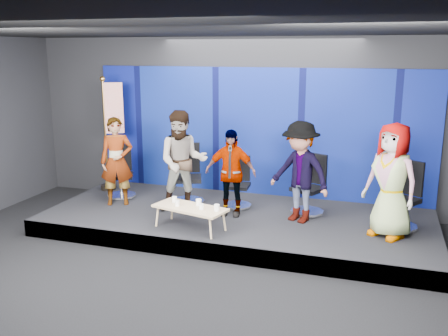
# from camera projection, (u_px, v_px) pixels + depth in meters

# --- Properties ---
(ground) EXTENTS (10.00, 10.00, 0.00)m
(ground) POSITION_uv_depth(u_px,v_px,m) (186.00, 290.00, 6.92)
(ground) COLOR black
(ground) RESTS_ON ground
(room_walls) EXTENTS (10.02, 8.02, 3.51)m
(room_walls) POSITION_uv_depth(u_px,v_px,m) (183.00, 115.00, 6.36)
(room_walls) COLOR black
(room_walls) RESTS_ON ground
(riser) EXTENTS (7.00, 3.00, 0.30)m
(riser) POSITION_uv_depth(u_px,v_px,m) (237.00, 222.00, 9.20)
(riser) COLOR black
(riser) RESTS_ON ground
(backdrop) EXTENTS (7.00, 0.08, 2.60)m
(backdrop) POSITION_uv_depth(u_px,v_px,m) (258.00, 132.00, 10.21)
(backdrop) COLOR #070D5B
(backdrop) RESTS_ON riser
(chair_a) EXTENTS (0.79, 0.79, 1.05)m
(chair_a) POSITION_uv_depth(u_px,v_px,m) (121.00, 180.00, 10.18)
(chair_a) COLOR silver
(chair_a) RESTS_ON riser
(panelist_a) EXTENTS (0.74, 0.64, 1.70)m
(panelist_a) POSITION_uv_depth(u_px,v_px,m) (117.00, 161.00, 9.57)
(panelist_a) COLOR black
(panelist_a) RESTS_ON riser
(chair_b) EXTENTS (0.85, 0.85, 1.16)m
(chair_b) POSITION_uv_depth(u_px,v_px,m) (188.00, 184.00, 9.78)
(chair_b) COLOR silver
(chair_b) RESTS_ON riser
(panelist_b) EXTENTS (1.11, 1.00, 1.88)m
(panelist_b) POSITION_uv_depth(u_px,v_px,m) (183.00, 162.00, 9.15)
(panelist_b) COLOR black
(panelist_b) RESTS_ON riser
(chair_c) EXTENTS (0.59, 0.59, 0.97)m
(chair_c) POSITION_uv_depth(u_px,v_px,m) (238.00, 190.00, 9.55)
(chair_c) COLOR silver
(chair_c) RESTS_ON riser
(panelist_c) EXTENTS (0.95, 0.46, 1.58)m
(panelist_c) POSITION_uv_depth(u_px,v_px,m) (230.00, 173.00, 8.97)
(panelist_c) COLOR black
(panelist_c) RESTS_ON riser
(chair_d) EXTENTS (0.81, 0.81, 1.09)m
(chair_d) POSITION_uv_depth(u_px,v_px,m) (309.00, 194.00, 9.15)
(chair_d) COLOR silver
(chair_d) RESTS_ON riser
(panelist_d) EXTENTS (1.31, 1.07, 1.77)m
(panelist_d) POSITION_uv_depth(u_px,v_px,m) (300.00, 172.00, 8.61)
(panelist_d) COLOR black
(panelist_d) RESTS_ON riser
(chair_e) EXTENTS (0.89, 0.89, 1.14)m
(chair_e) POSITION_uv_depth(u_px,v_px,m) (401.00, 206.00, 8.38)
(chair_e) COLOR silver
(chair_e) RESTS_ON riser
(panelist_e) EXTENTS (1.08, 0.99, 1.85)m
(panelist_e) POSITION_uv_depth(u_px,v_px,m) (391.00, 181.00, 7.88)
(panelist_e) COLOR black
(panelist_e) RESTS_ON riser
(coffee_table) EXTENTS (1.34, 0.82, 0.38)m
(coffee_table) POSITION_uv_depth(u_px,v_px,m) (190.00, 209.00, 8.35)
(coffee_table) COLOR tan
(coffee_table) RESTS_ON riser
(mug_a) EXTENTS (0.08, 0.08, 0.10)m
(mug_a) POSITION_uv_depth(u_px,v_px,m) (174.00, 199.00, 8.58)
(mug_a) COLOR white
(mug_a) RESTS_ON coffee_table
(mug_b) EXTENTS (0.08, 0.08, 0.09)m
(mug_b) POSITION_uv_depth(u_px,v_px,m) (177.00, 203.00, 8.37)
(mug_b) COLOR white
(mug_b) RESTS_ON coffee_table
(mug_c) EXTENTS (0.09, 0.09, 0.11)m
(mug_c) POSITION_uv_depth(u_px,v_px,m) (199.00, 202.00, 8.40)
(mug_c) COLOR white
(mug_c) RESTS_ON coffee_table
(mug_d) EXTENTS (0.08, 0.08, 0.09)m
(mug_d) POSITION_uv_depth(u_px,v_px,m) (201.00, 207.00, 8.20)
(mug_d) COLOR white
(mug_d) RESTS_ON coffee_table
(mug_e) EXTENTS (0.09, 0.09, 0.11)m
(mug_e) POSITION_uv_depth(u_px,v_px,m) (217.00, 208.00, 8.12)
(mug_e) COLOR white
(mug_e) RESTS_ON coffee_table
(flag_stand) EXTENTS (0.53, 0.36, 2.41)m
(flag_stand) POSITION_uv_depth(u_px,v_px,m) (111.00, 131.00, 10.50)
(flag_stand) COLOR black
(flag_stand) RESTS_ON riser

